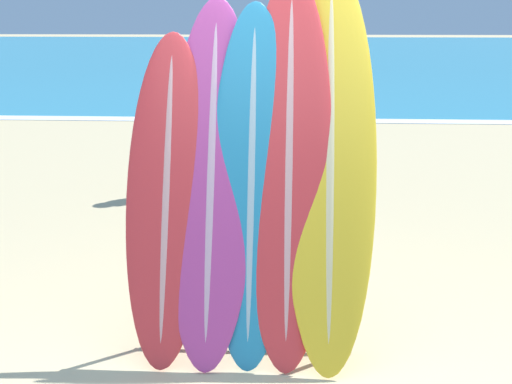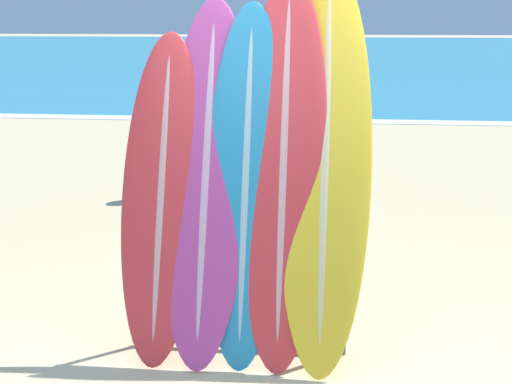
{
  "view_description": "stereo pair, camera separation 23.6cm",
  "coord_description": "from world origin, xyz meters",
  "views": [
    {
      "loc": [
        0.13,
        -3.97,
        2.08
      ],
      "look_at": [
        -0.19,
        1.01,
        0.84
      ],
      "focal_mm": 50.0,
      "sensor_mm": 36.0,
      "label": 1
    },
    {
      "loc": [
        0.36,
        -3.95,
        2.08
      ],
      "look_at": [
        -0.19,
        1.01,
        0.84
      ],
      "focal_mm": 50.0,
      "sensor_mm": 36.0,
      "label": 2
    }
  ],
  "objects": [
    {
      "name": "ground_plane",
      "position": [
        0.0,
        0.0,
        0.0
      ],
      "size": [
        160.0,
        160.0,
        0.0
      ],
      "primitive_type": "plane",
      "color": "#CCB789"
    },
    {
      "name": "ocean_water",
      "position": [
        0.0,
        39.81,
        0.0
      ],
      "size": [
        120.0,
        60.0,
        0.01
      ],
      "color": "teal",
      "rests_on": "ground_plane"
    },
    {
      "name": "surfboard_rack",
      "position": [
        -0.19,
        0.21,
        0.44
      ],
      "size": [
        1.32,
        0.04,
        0.83
      ],
      "color": "#47474C",
      "rests_on": "ground_plane"
    },
    {
      "name": "surfboard_slot_0",
      "position": [
        -0.7,
        0.25,
        1.0
      ],
      "size": [
        0.51,
        0.82,
        2.0
      ],
      "color": "red",
      "rests_on": "ground_plane"
    },
    {
      "name": "surfboard_slot_1",
      "position": [
        -0.42,
        0.3,
        1.11
      ],
      "size": [
        0.55,
        0.95,
        2.21
      ],
      "color": "#B23D8E",
      "rests_on": "ground_plane"
    },
    {
      "name": "surfboard_slot_2",
      "position": [
        -0.17,
        0.29,
        1.09
      ],
      "size": [
        0.51,
        0.83,
        2.18
      ],
      "color": "teal",
      "rests_on": "ground_plane"
    },
    {
      "name": "surfboard_slot_3",
      "position": [
        0.06,
        0.32,
        1.19
      ],
      "size": [
        0.54,
        0.94,
        2.37
      ],
      "color": "red",
      "rests_on": "ground_plane"
    },
    {
      "name": "surfboard_slot_4",
      "position": [
        0.31,
        0.35,
        1.21
      ],
      "size": [
        0.57,
        1.1,
        2.43
      ],
      "color": "yellow",
      "rests_on": "ground_plane"
    },
    {
      "name": "person_near_water",
      "position": [
        -0.55,
        3.52,
        0.95
      ],
      "size": [
        0.3,
        0.26,
        1.74
      ],
      "rotation": [
        0.0,
        0.0,
        0.51
      ],
      "color": "#846047",
      "rests_on": "ground_plane"
    },
    {
      "name": "person_mid_beach",
      "position": [
        -1.18,
        4.42,
        0.96
      ],
      "size": [
        0.3,
        0.26,
        1.75
      ],
      "rotation": [
        0.0,
        0.0,
        2.64
      ],
      "color": "#A87A5B",
      "rests_on": "ground_plane"
    },
    {
      "name": "person_far_left",
      "position": [
        0.17,
        4.98,
        0.91
      ],
      "size": [
        0.28,
        0.26,
        1.66
      ],
      "rotation": [
        0.0,
        0.0,
        2.52
      ],
      "color": "#A87A5B",
      "rests_on": "ground_plane"
    }
  ]
}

